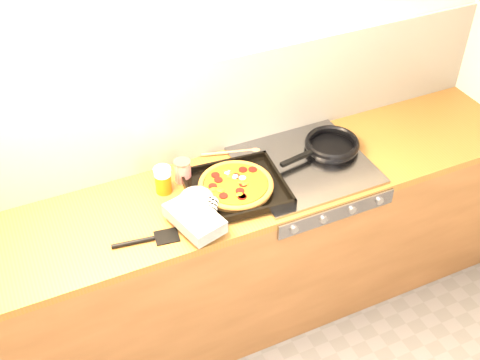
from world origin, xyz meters
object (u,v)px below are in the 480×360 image
frying_pan (331,145)px  juice_glass (163,180)px  tomato_can (183,171)px  pizza_on_tray (224,194)px

frying_pan → juice_glass: juice_glass is taller
tomato_can → juice_glass: juice_glass is taller
pizza_on_tray → frying_pan: 0.64m
tomato_can → frying_pan: bearing=-7.3°
juice_glass → frying_pan: bearing=-4.0°
pizza_on_tray → frying_pan: size_ratio=1.28×
frying_pan → tomato_can: size_ratio=4.15×
pizza_on_tray → tomato_can: 0.24m
juice_glass → tomato_can: bearing=19.0°
pizza_on_tray → juice_glass: size_ratio=4.53×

